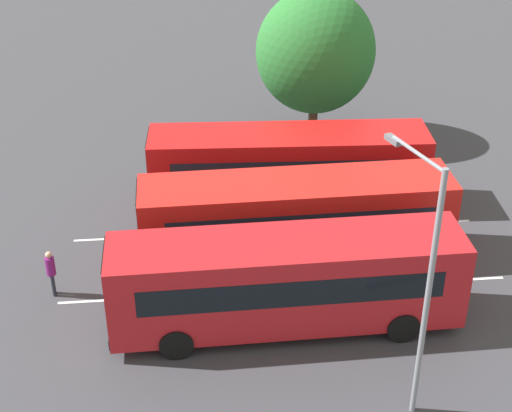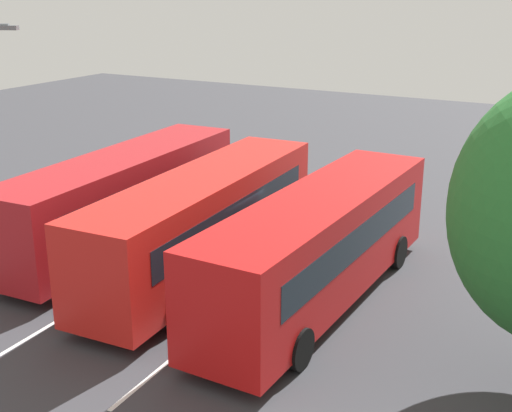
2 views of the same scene
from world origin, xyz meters
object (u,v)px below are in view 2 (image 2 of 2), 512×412
bus_center_left (205,219)px  pedestrian (281,173)px  bus_center_right (124,196)px  bus_far_left (320,243)px

bus_center_left → pedestrian: size_ratio=6.43×
bus_center_left → bus_center_right: bearing=76.4°
pedestrian → bus_center_left: bearing=-3.1°
bus_far_left → bus_center_left: (0.13, 4.00, 0.00)m
bus_center_right → bus_center_left: bearing=-103.5°
bus_center_right → pedestrian: bearing=-18.4°
bus_center_right → bus_far_left: bearing=-99.0°
pedestrian → bus_center_right: bearing=-29.7°
bus_center_left → bus_center_right: 3.88m
bus_far_left → bus_center_right: (0.86, 7.81, 0.00)m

